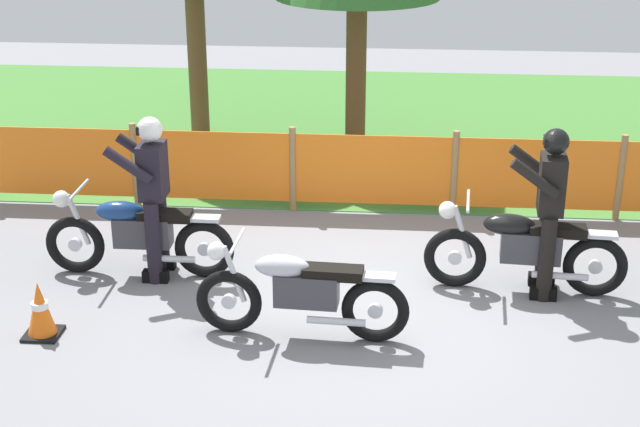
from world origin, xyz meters
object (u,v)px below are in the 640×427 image
(rider_third, at_px, (153,192))
(motorcycle_lead, at_px, (300,292))
(rider_trailing, at_px, (548,206))
(motorcycle_trailing, at_px, (524,249))
(traffic_cone, at_px, (40,310))
(motorcycle_third, at_px, (137,234))

(rider_third, bearing_deg, motorcycle_lead, 143.90)
(motorcycle_lead, xyz_separation_m, rider_trailing, (2.29, 1.09, 0.47))
(motorcycle_trailing, bearing_deg, rider_third, 3.40)
(motorcycle_lead, xyz_separation_m, motorcycle_trailing, (2.10, 1.10, 0.01))
(motorcycle_trailing, bearing_deg, traffic_cone, 20.52)
(motorcycle_lead, height_order, motorcycle_trailing, motorcycle_trailing)
(rider_trailing, bearing_deg, motorcycle_lead, 29.80)
(motorcycle_trailing, xyz_separation_m, rider_trailing, (0.19, -0.01, 0.46))
(motorcycle_lead, relative_size, motorcycle_trailing, 0.98)
(rider_trailing, distance_m, traffic_cone, 4.84)
(rider_third, bearing_deg, traffic_cone, 61.40)
(motorcycle_lead, xyz_separation_m, traffic_cone, (-2.33, -0.18, -0.19))
(rider_third, bearing_deg, motorcycle_trailing, 179.07)
(motorcycle_trailing, relative_size, motorcycle_third, 1.01)
(rider_trailing, xyz_separation_m, traffic_cone, (-4.63, -1.27, -0.66))
(traffic_cone, bearing_deg, rider_trailing, 15.33)
(motorcycle_lead, height_order, rider_third, rider_third)
(motorcycle_lead, xyz_separation_m, rider_third, (-1.60, 1.17, 0.47))
(rider_trailing, relative_size, traffic_cone, 3.19)
(motorcycle_trailing, distance_m, motorcycle_third, 3.89)
(motorcycle_third, relative_size, rider_trailing, 1.16)
(motorcycle_trailing, relative_size, rider_trailing, 1.17)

